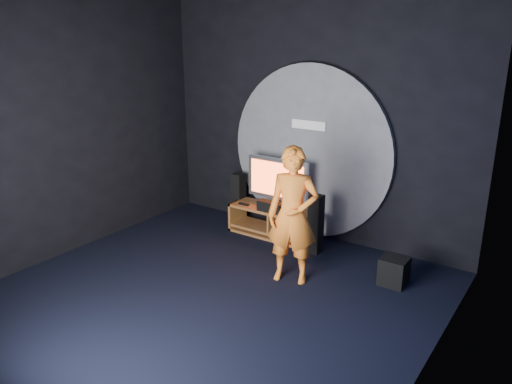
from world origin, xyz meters
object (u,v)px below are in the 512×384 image
(tv, at_px, (278,181))
(player, at_px, (293,216))
(media_console, at_px, (275,225))
(tower_speaker_left, at_px, (239,199))
(subwoofer, at_px, (394,271))
(tower_speaker_right, at_px, (316,224))

(tv, relative_size, player, 0.59)
(media_console, distance_m, tower_speaker_left, 0.83)
(subwoofer, relative_size, player, 0.20)
(tv, distance_m, player, 1.45)
(tower_speaker_right, bearing_deg, subwoofer, -12.51)
(tv, relative_size, tower_speaker_right, 1.20)
(tv, height_order, tower_speaker_right, tv)
(media_console, distance_m, subwoofer, 2.08)
(media_console, height_order, tv, tv)
(subwoofer, distance_m, player, 1.45)
(media_console, height_order, tower_speaker_right, tower_speaker_right)
(tower_speaker_left, bearing_deg, player, -34.79)
(tv, xyz_separation_m, player, (0.92, -1.12, -0.01))
(media_console, height_order, player, player)
(media_console, distance_m, player, 1.55)
(tower_speaker_left, relative_size, player, 0.49)
(tower_speaker_right, bearing_deg, tower_speaker_left, 169.62)
(tower_speaker_right, xyz_separation_m, player, (0.14, -0.90, 0.44))
(tv, distance_m, subwoofer, 2.21)
(player, bearing_deg, subwoofer, 10.37)
(media_console, xyz_separation_m, tower_speaker_right, (0.77, -0.15, 0.23))
(tower_speaker_right, bearing_deg, media_console, 168.81)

